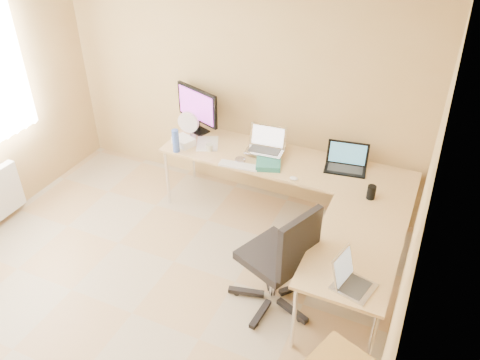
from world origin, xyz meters
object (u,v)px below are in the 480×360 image
at_px(office_chair, 274,258).
at_px(desk_fan, 191,126).
at_px(desk_main, 283,190).
at_px(mug, 209,148).
at_px(laptop_return, 356,277).
at_px(laptop_center, 265,141).
at_px(laptop_black, 347,158).
at_px(water_bottle, 176,141).
at_px(monitor, 198,110).
at_px(desk_return, 350,278).
at_px(keyboard, 239,166).

bearing_deg(office_chair, desk_fan, 163.15).
relative_size(desk_main, mug, 31.00).
bearing_deg(office_chair, laptop_return, 1.25).
bearing_deg(desk_main, desk_fan, 178.61).
height_order(laptop_center, laptop_return, laptop_center).
bearing_deg(laptop_black, laptop_center, 177.37).
height_order(mug, water_bottle, water_bottle).
height_order(desk_main, mug, mug).
bearing_deg(desk_main, monitor, 169.93).
xyz_separation_m(monitor, laptop_return, (2.19, -1.66, -0.16)).
relative_size(desk_return, monitor, 2.10).
height_order(laptop_black, desk_fan, desk_fan).
relative_size(desk_return, laptop_return, 3.95).
distance_m(desk_return, water_bottle, 2.27).
bearing_deg(water_bottle, laptop_return, -28.04).
bearing_deg(mug, laptop_center, 14.72).
height_order(keyboard, desk_fan, desk_fan).
bearing_deg(keyboard, water_bottle, 174.03).
relative_size(laptop_center, desk_fan, 1.28).
bearing_deg(water_bottle, desk_fan, 90.00).
height_order(monitor, laptop_center, monitor).
bearing_deg(keyboard, laptop_center, 55.87).
xyz_separation_m(water_bottle, laptop_return, (2.19, -1.17, -0.02)).
height_order(monitor, keyboard, monitor).
xyz_separation_m(keyboard, laptop_return, (1.46, -1.17, 0.10)).
distance_m(mug, desk_fan, 0.38).
bearing_deg(desk_fan, laptop_black, -1.93).
distance_m(keyboard, desk_fan, 0.81).
xyz_separation_m(laptop_center, keyboard, (-0.16, -0.31, -0.17)).
bearing_deg(office_chair, desk_main, 128.82).
xyz_separation_m(desk_main, desk_return, (0.98, -1.00, 0.00)).
relative_size(keyboard, office_chair, 0.37).
xyz_separation_m(monitor, keyboard, (0.73, -0.50, -0.26)).
distance_m(keyboard, water_bottle, 0.74).
relative_size(desk_main, desk_fan, 8.75).
xyz_separation_m(mug, laptop_return, (1.87, -1.32, 0.07)).
relative_size(laptop_return, office_chair, 0.30).
distance_m(laptop_black, water_bottle, 1.78).
bearing_deg(desk_return, water_bottle, 161.51).
height_order(keyboard, water_bottle, water_bottle).
distance_m(mug, water_bottle, 0.36).
relative_size(laptop_black, office_chair, 0.37).
bearing_deg(laptop_black, keyboard, -167.14).
bearing_deg(desk_main, mug, -169.91).
bearing_deg(office_chair, keyboard, 152.42).
distance_m(water_bottle, desk_fan, 0.33).
bearing_deg(laptop_black, water_bottle, -175.76).
relative_size(water_bottle, desk_fan, 0.84).
bearing_deg(monitor, mug, -26.39).
xyz_separation_m(desk_return, mug, (-1.78, 0.86, 0.41)).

